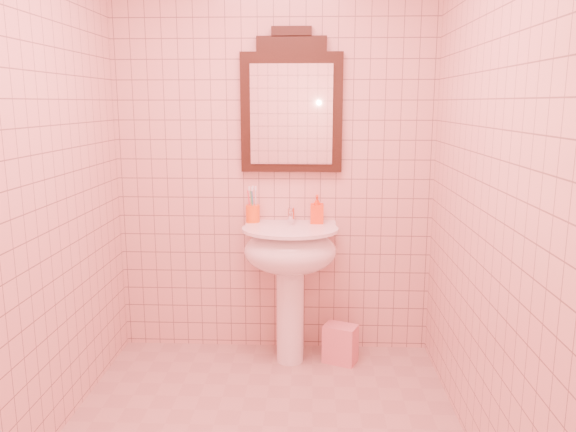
{
  "coord_description": "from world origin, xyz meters",
  "views": [
    {
      "loc": [
        0.23,
        -2.42,
        1.6
      ],
      "look_at": [
        0.11,
        0.55,
        1.0
      ],
      "focal_mm": 35.0,
      "sensor_mm": 36.0,
      "label": 1
    }
  ],
  "objects_px": {
    "mirror": "(291,106)",
    "towel": "(340,344)",
    "pedestal_sink": "(290,260)",
    "toothbrush_cup": "(253,213)",
    "soap_dispenser": "(317,209)"
  },
  "relations": [
    {
      "from": "mirror",
      "to": "soap_dispenser",
      "type": "bearing_deg",
      "value": -23.26
    },
    {
      "from": "toothbrush_cup",
      "to": "soap_dispenser",
      "type": "bearing_deg",
      "value": -2.14
    },
    {
      "from": "mirror",
      "to": "towel",
      "type": "height_order",
      "value": "mirror"
    },
    {
      "from": "soap_dispenser",
      "to": "towel",
      "type": "xyz_separation_m",
      "value": [
        0.15,
        -0.13,
        -0.83
      ]
    },
    {
      "from": "pedestal_sink",
      "to": "towel",
      "type": "distance_m",
      "value": 0.63
    },
    {
      "from": "mirror",
      "to": "towel",
      "type": "relative_size",
      "value": 3.59
    },
    {
      "from": "mirror",
      "to": "towel",
      "type": "distance_m",
      "value": 1.5
    },
    {
      "from": "pedestal_sink",
      "to": "toothbrush_cup",
      "type": "distance_m",
      "value": 0.38
    },
    {
      "from": "pedestal_sink",
      "to": "mirror",
      "type": "bearing_deg",
      "value": 90.0
    },
    {
      "from": "toothbrush_cup",
      "to": "towel",
      "type": "distance_m",
      "value": 0.98
    },
    {
      "from": "pedestal_sink",
      "to": "towel",
      "type": "relative_size",
      "value": 3.57
    },
    {
      "from": "mirror",
      "to": "soap_dispenser",
      "type": "xyz_separation_m",
      "value": [
        0.16,
        -0.07,
        -0.63
      ]
    },
    {
      "from": "soap_dispenser",
      "to": "toothbrush_cup",
      "type": "bearing_deg",
      "value": 178.13
    },
    {
      "from": "soap_dispenser",
      "to": "towel",
      "type": "relative_size",
      "value": 0.74
    },
    {
      "from": "mirror",
      "to": "toothbrush_cup",
      "type": "height_order",
      "value": "mirror"
    }
  ]
}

